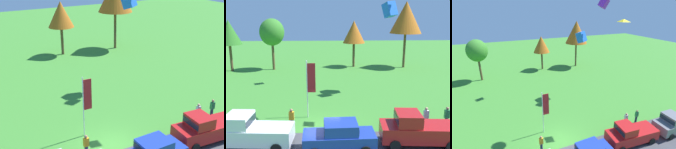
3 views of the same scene
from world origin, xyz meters
TOP-DOWN VIEW (x-y plane):
  - ground_plane at (0.00, 0.00)m, footprint 120.00×120.00m
  - car_pickup_far_end at (6.08, -2.50)m, footprint 5.13×2.35m
  - person_on_lawn at (7.49, -0.31)m, footprint 0.36×0.24m
  - person_watching_sky at (-2.19, -0.19)m, footprint 0.36×0.24m
  - person_beside_suv at (9.04, -0.30)m, footprint 0.36×0.24m
  - tree_far_left at (4.48, 22.28)m, footprint 3.35×3.35m
  - flag_banner at (-0.99, 2.33)m, footprint 0.71×0.08m
  - kite_box_near_flag at (6.78, 9.37)m, footprint 1.65×1.66m

SIDE VIEW (x-z plane):
  - ground_plane at x=0.00m, z-range 0.00..0.00m
  - person_on_lawn at x=7.49m, z-range 0.02..1.73m
  - person_watching_sky at x=-2.19m, z-range 0.02..1.73m
  - person_beside_suv at x=9.04m, z-range 0.02..1.73m
  - car_pickup_far_end at x=6.08m, z-range 0.04..2.18m
  - flag_banner at x=-0.99m, z-range 0.63..5.34m
  - tree_far_left at x=4.48m, z-range 1.82..8.89m
  - kite_box_near_flag at x=6.78m, z-range 7.71..9.48m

